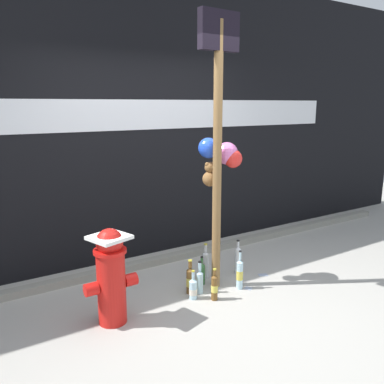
# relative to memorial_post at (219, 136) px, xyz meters

# --- Properties ---
(ground_plane) EXTENTS (14.00, 14.00, 0.00)m
(ground_plane) POSITION_rel_memorial_post_xyz_m (-0.25, -0.40, -1.57)
(ground_plane) COLOR #9E9B93
(building_wall) EXTENTS (10.00, 0.21, 3.42)m
(building_wall) POSITION_rel_memorial_post_xyz_m (-0.25, 1.27, 0.14)
(building_wall) COLOR black
(building_wall) RESTS_ON ground_plane
(curb_strip) EXTENTS (8.00, 0.12, 0.08)m
(curb_strip) POSITION_rel_memorial_post_xyz_m (-0.25, 0.81, -1.53)
(curb_strip) COLOR gray
(curb_strip) RESTS_ON ground_plane
(memorial_post) EXTENTS (0.52, 0.36, 2.72)m
(memorial_post) POSITION_rel_memorial_post_xyz_m (0.00, 0.00, 0.00)
(memorial_post) COLOR olive
(memorial_post) RESTS_ON ground_plane
(fire_hydrant) EXTENTS (0.47, 0.37, 0.86)m
(fire_hydrant) POSITION_rel_memorial_post_xyz_m (-1.24, -0.15, -1.12)
(fire_hydrant) COLOR red
(fire_hydrant) RESTS_ON ground_plane
(bottle_0) EXTENTS (0.08, 0.08, 0.30)m
(bottle_0) POSITION_rel_memorial_post_xyz_m (-0.41, -0.17, -1.46)
(bottle_0) COLOR #B2DBEA
(bottle_0) RESTS_ON ground_plane
(bottle_1) EXTENTS (0.08, 0.08, 0.36)m
(bottle_1) POSITION_rel_memorial_post_xyz_m (-0.37, -0.05, -1.43)
(bottle_1) COLOR brown
(bottle_1) RESTS_ON ground_plane
(bottle_2) EXTENTS (0.07, 0.07, 0.34)m
(bottle_2) POSITION_rel_memorial_post_xyz_m (-0.29, -0.10, -1.43)
(bottle_2) COLOR #B2DBEA
(bottle_2) RESTS_ON ground_plane
(bottle_3) EXTENTS (0.07, 0.07, 0.32)m
(bottle_3) POSITION_rel_memorial_post_xyz_m (-0.25, -0.30, -1.44)
(bottle_3) COLOR brown
(bottle_3) RESTS_ON ground_plane
(bottle_4) EXTENTS (0.07, 0.07, 0.40)m
(bottle_4) POSITION_rel_memorial_post_xyz_m (0.34, 0.08, -1.40)
(bottle_4) COLOR silver
(bottle_4) RESTS_ON ground_plane
(bottle_5) EXTENTS (0.07, 0.07, 0.40)m
(bottle_5) POSITION_rel_memorial_post_xyz_m (-0.04, 0.17, -1.40)
(bottle_5) COLOR silver
(bottle_5) RESTS_ON ground_plane
(bottle_6) EXTENTS (0.07, 0.07, 0.31)m
(bottle_6) POSITION_rel_memorial_post_xyz_m (-0.16, 0.06, -1.44)
(bottle_6) COLOR #337038
(bottle_6) RESTS_ON ground_plane
(bottle_7) EXTENTS (0.07, 0.07, 0.42)m
(bottle_7) POSITION_rel_memorial_post_xyz_m (0.11, -0.24, -1.41)
(bottle_7) COLOR #B2DBEA
(bottle_7) RESTS_ON ground_plane
(litter_0) EXTENTS (0.07, 0.06, 0.01)m
(litter_0) POSITION_rel_memorial_post_xyz_m (0.46, 0.23, -1.57)
(litter_0) COLOR tan
(litter_0) RESTS_ON ground_plane
(litter_1) EXTENTS (0.16, 0.09, 0.01)m
(litter_1) POSITION_rel_memorial_post_xyz_m (-1.30, 0.95, -1.57)
(litter_1) COLOR tan
(litter_1) RESTS_ON ground_plane
(litter_2) EXTENTS (0.10, 0.10, 0.01)m
(litter_2) POSITION_rel_memorial_post_xyz_m (0.19, -0.29, -1.57)
(litter_2) COLOR #8C99B2
(litter_2) RESTS_ON ground_plane
(litter_3) EXTENTS (0.12, 0.11, 0.01)m
(litter_3) POSITION_rel_memorial_post_xyz_m (0.55, -0.12, -1.57)
(litter_3) COLOR #8C99B2
(litter_3) RESTS_ON ground_plane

